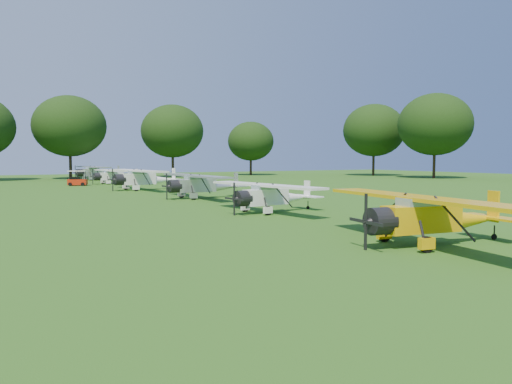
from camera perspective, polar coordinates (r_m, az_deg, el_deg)
ground at (r=28.85m, az=1.16°, el=-2.71°), size 160.00×160.00×0.00m
tree_belt at (r=31.09m, az=6.87°, el=12.59°), size 137.36×130.27×14.52m
aircraft_2 at (r=20.29m, az=19.45°, el=-2.36°), size 6.61×10.50×2.06m
aircraft_3 at (r=30.48m, az=1.81°, el=-0.24°), size 6.13×9.73×1.91m
aircraft_4 at (r=41.24m, az=-6.21°, el=1.00°), size 6.69×10.64×2.10m
aircraft_5 at (r=52.78m, az=-12.73°, el=1.67°), size 7.24×11.50×2.26m
aircraft_6 at (r=65.68m, az=-15.83°, el=1.89°), size 6.12×9.75×1.92m
aircraft_7 at (r=77.90m, az=-17.73°, el=2.27°), size 7.05×11.17×2.19m
golf_cart at (r=62.71m, az=-19.76°, el=1.23°), size 2.38×1.93×1.77m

